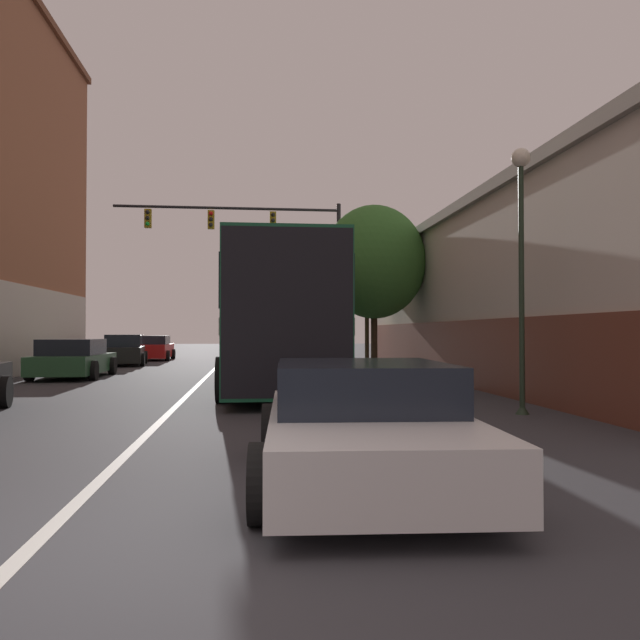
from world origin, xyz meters
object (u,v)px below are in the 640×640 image
Objects in this scene: parked_car_left_far at (124,351)px; hatchback_foreground at (363,423)px; bus at (277,315)px; street_lamp at (521,248)px; street_tree_far at (367,272)px; parked_car_left_mid at (152,348)px; street_tree_near at (374,262)px; parked_car_left_distant at (73,359)px; traffic_signal_gantry at (267,243)px.

hatchback_foreground is at bearing -170.13° from parked_car_left_far.
street_lamp reaches higher than bus.
parked_car_left_far is at bearing 158.95° from street_tree_far.
bus is at bearing 127.12° from street_lamp.
street_tree_near reaches higher than parked_car_left_mid.
bus is at bearing -126.85° from parked_car_left_distant.
traffic_signal_gantry is (-0.51, 20.93, 4.83)m from hatchback_foreground.
street_lamp is at bearing -86.15° from street_tree_near.
street_lamp is (4.30, -5.68, 1.10)m from bus.
street_tree_near reaches higher than street_tree_far.
traffic_signal_gantry is at bearing -142.46° from parked_car_left_mid.
parked_car_left_mid is 16.87m from street_tree_near.
street_tree_far is (10.21, -9.40, 3.38)m from parked_car_left_mid.
street_lamp is 14.50m from street_tree_far.
parked_car_left_far is at bearing -1.04° from parked_car_left_distant.
traffic_signal_gantry is 1.63× the size of street_tree_near.
bus is at bearing -162.08° from parked_car_left_mid.
traffic_signal_gantry reaches higher than bus.
parked_car_left_far is at bearing 120.32° from street_lamp.
parked_car_left_mid is at bearing 18.84° from bus.
street_lamp is at bearing -156.54° from parked_car_left_far.
street_lamp is (10.43, -23.87, 2.45)m from parked_car_left_mid.
parked_car_left_distant is 0.79× the size of street_tree_far.
parked_car_left_mid is at bearing 16.15° from hatchback_foreground.
hatchback_foreground is (0.46, -10.45, -1.41)m from bus.
traffic_signal_gantry is 6.89m from street_tree_near.
parked_car_left_distant is (-0.49, -13.32, -0.02)m from parked_car_left_mid.
bus is 19.24m from parked_car_left_mid.
bus is 10.55m from hatchback_foreground.
street_lamp is at bearing -35.70° from hatchback_foreground.
bus is 1.06× the size of traffic_signal_gantry.
parked_car_left_far is 21.64m from street_lamp.
hatchback_foreground is at bearing -128.89° from street_lamp.
street_tree_near reaches higher than street_lamp.
street_tree_far is (4.13, -1.69, -1.39)m from traffic_signal_gantry.
street_tree_near reaches higher than parked_car_left_distant.
street_tree_near is (3.65, -5.67, -1.42)m from traffic_signal_gantry.
traffic_signal_gantry is (6.07, -7.70, 4.77)m from parked_car_left_mid.
traffic_signal_gantry reaches higher than street_lamp.
traffic_signal_gantry is at bearing -50.00° from parked_car_left_distant.
bus is at bearing -89.69° from traffic_signal_gantry.
parked_car_left_mid is at bearing 137.38° from street_tree_far.
traffic_signal_gantry is at bearing 105.09° from street_lamp.
street_tree_near is (9.73, -13.38, 3.36)m from parked_car_left_mid.
parked_car_left_distant is (-7.08, 15.31, 0.04)m from hatchback_foreground.
street_tree_far is (10.63, -4.09, 3.35)m from parked_car_left_far.
parked_car_left_distant is (-0.07, -8.01, -0.05)m from parked_car_left_far.
parked_car_left_mid is at bearing 126.02° from street_tree_near.
street_tree_far is at bearing -117.90° from parked_car_left_far.
bus is 7.21m from street_lamp.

